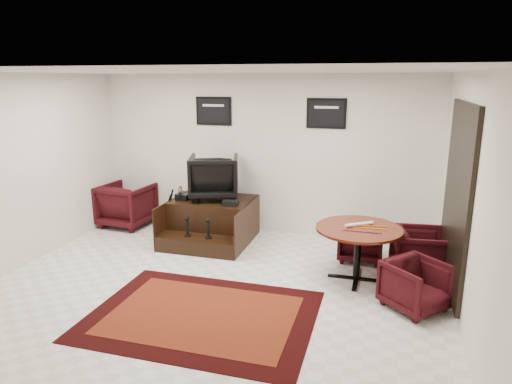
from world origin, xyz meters
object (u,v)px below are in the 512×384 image
Objects in this scene: table_chair_back at (360,238)px; shine_chair at (214,175)px; meeting_table at (359,234)px; table_chair_window at (420,251)px; shine_podium at (212,222)px; table_chair_corner at (416,283)px; armchair_side at (127,203)px.

shine_chair is at bearing -9.44° from table_chair_back.
meeting_table is 0.96m from table_chair_window.
table_chair_window is (3.35, -0.58, 0.05)m from shine_podium.
table_chair_corner is (0.74, -1.42, -0.00)m from table_chair_back.
shine_podium is 1.22× the size of meeting_table.
meeting_table reaches higher than shine_podium.
shine_podium is at bearing 73.71° from table_chair_window.
table_chair_window is at bearing 153.11° from table_chair_back.
meeting_table is at bearing -20.99° from shine_podium.
shine_chair is 3.51m from table_chair_window.
table_chair_back is (4.34, -0.49, -0.11)m from armchair_side.
shine_podium reaches higher than table_chair_back.
table_chair_back is at bearing 178.37° from armchair_side.
shine_chair is at bearing 71.35° from table_chair_window.
table_chair_corner is (-0.10, -1.03, -0.04)m from table_chair_window.
meeting_table is at bearing 88.37° from table_chair_back.
shine_podium is 2.71m from meeting_table.
table_chair_window is (3.35, -0.73, -0.75)m from shine_chair.
armchair_side reaches higher than table_chair_back.
table_chair_window reaches higher than table_chair_back.
armchair_side reaches higher than meeting_table.
table_chair_back is 1.60m from table_chair_corner.
shine_chair reaches higher than shine_podium.
shine_chair reaches higher than table_chair_window.
shine_chair is 0.94× the size of armchair_side.
meeting_table is at bearing 168.60° from armchair_side.
armchair_side reaches higher than table_chair_corner.
shine_podium is 3.40m from table_chair_window.
table_chair_corner is (5.08, -1.92, -0.11)m from armchair_side.
shine_podium is 1.59× the size of armchair_side.
shine_chair reaches higher than table_chair_back.
armchair_side is at bearing -22.44° from shine_chair.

